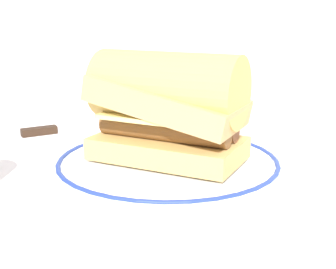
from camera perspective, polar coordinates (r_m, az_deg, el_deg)
The scene contains 4 objects.
ground_plane at distance 0.58m, azimuth -3.62°, elevation -4.58°, with size 1.50×1.50×0.00m, color silver.
plate at distance 0.59m, azimuth 0.00°, elevation -3.49°, with size 0.30×0.30×0.01m.
sausage_sandwich at distance 0.57m, azimuth 0.00°, elevation 3.46°, with size 0.20×0.13×0.13m.
butter_knife at distance 0.79m, azimuth -12.83°, elevation 0.58°, with size 0.08×0.14×0.01m.
Camera 1 is at (0.35, -0.42, 0.20)m, focal length 51.14 mm.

